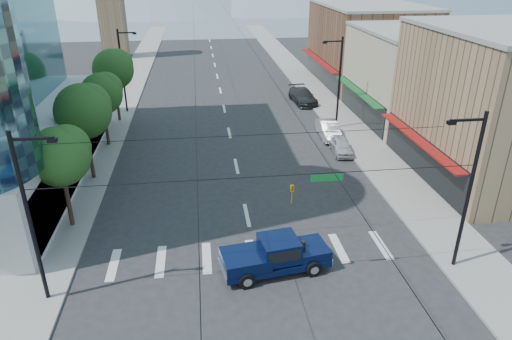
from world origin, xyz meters
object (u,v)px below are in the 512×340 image
(pedestrian, at_px, (303,253))
(parked_car_mid, at_px, (329,129))
(parked_car_far, at_px, (303,96))
(parked_car_near, at_px, (341,146))
(pickup_truck, at_px, (275,255))

(pedestrian, xyz_separation_m, parked_car_mid, (6.84, 19.55, -0.08))
(pedestrian, relative_size, parked_car_far, 0.30)
(parked_car_far, bearing_deg, parked_car_near, -94.85)
(pickup_truck, relative_size, pedestrian, 3.62)
(parked_car_near, bearing_deg, parked_car_far, 94.68)
(parked_car_near, distance_m, parked_car_mid, 3.96)
(parked_car_near, height_order, parked_car_far, parked_car_far)
(parked_car_near, xyz_separation_m, parked_car_mid, (-0.06, 3.96, 0.10))
(pickup_truck, bearing_deg, pedestrian, -1.30)
(pickup_truck, relative_size, parked_car_mid, 1.31)
(pickup_truck, distance_m, parked_car_far, 32.43)
(parked_car_mid, height_order, parked_car_far, parked_car_far)
(pickup_truck, distance_m, pedestrian, 1.65)
(pedestrian, xyz_separation_m, parked_car_near, (6.90, 15.58, -0.17))
(pedestrian, relative_size, parked_car_near, 0.43)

